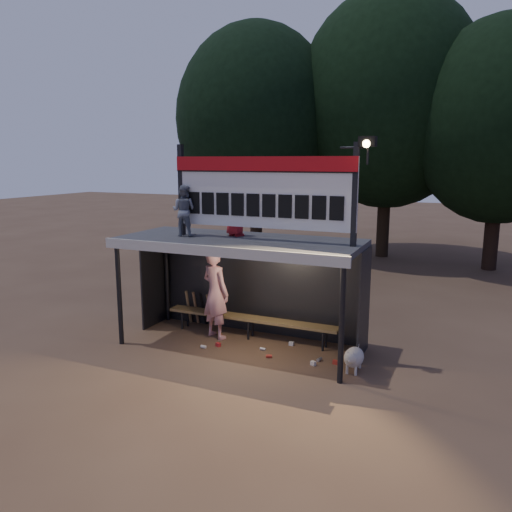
{
  "coord_description": "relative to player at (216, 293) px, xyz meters",
  "views": [
    {
      "loc": [
        4.36,
        -9.09,
        3.9
      ],
      "look_at": [
        0.2,
        0.4,
        1.9
      ],
      "focal_mm": 35.0,
      "sensor_mm": 36.0,
      "label": 1
    }
  ],
  "objects": [
    {
      "name": "bench",
      "position": [
        0.72,
        0.26,
        -0.59
      ],
      "size": [
        4.0,
        0.35,
        0.48
      ],
      "color": "olive",
      "rests_on": "ground"
    },
    {
      "name": "tree_left",
      "position": [
        -3.28,
        9.71,
        4.49
      ],
      "size": [
        6.46,
        6.46,
        9.27
      ],
      "color": "black",
      "rests_on": "ground"
    },
    {
      "name": "player",
      "position": [
        0.0,
        0.0,
        0.0
      ],
      "size": [
        0.87,
        0.73,
        2.04
      ],
      "primitive_type": "imported",
      "rotation": [
        0.0,
        0.0,
        2.76
      ],
      "color": "white",
      "rests_on": "ground"
    },
    {
      "name": "dugout_shelter",
      "position": [
        0.72,
        -0.04,
        0.83
      ],
      "size": [
        5.1,
        2.08,
        2.32
      ],
      "color": "#39393B",
      "rests_on": "ground"
    },
    {
      "name": "scoreboard_assembly",
      "position": [
        1.28,
        -0.29,
        2.3
      ],
      "size": [
        4.1,
        0.27,
        1.99
      ],
      "color": "black",
      "rests_on": "dugout_shelter"
    },
    {
      "name": "tree_right",
      "position": [
        5.72,
        10.21,
        4.17
      ],
      "size": [
        6.08,
        6.08,
        8.72
      ],
      "color": "black",
      "rests_on": "ground"
    },
    {
      "name": "child_b",
      "position": [
        0.5,
        0.01,
        1.84
      ],
      "size": [
        0.62,
        0.53,
        1.07
      ],
      "primitive_type": "imported",
      "rotation": [
        0.0,
        0.0,
        2.7
      ],
      "color": "#B31B22",
      "rests_on": "dugout_shelter"
    },
    {
      "name": "litter",
      "position": [
        1.6,
        -0.43,
        -0.98
      ],
      "size": [
        2.88,
        0.97,
        0.08
      ],
      "color": "#AD2A1D",
      "rests_on": "ground"
    },
    {
      "name": "bats",
      "position": [
        -0.74,
        0.53,
        -0.59
      ],
      "size": [
        0.67,
        0.35,
        0.84
      ],
      "color": "#A4804C",
      "rests_on": "ground"
    },
    {
      "name": "ground",
      "position": [
        0.72,
        -0.29,
        -1.02
      ],
      "size": [
        80.0,
        80.0,
        0.0
      ],
      "primitive_type": "plane",
      "color": "#503928",
      "rests_on": "ground"
    },
    {
      "name": "tree_mid",
      "position": [
        1.72,
        11.21,
        5.15
      ],
      "size": [
        7.22,
        7.22,
        10.36
      ],
      "color": "#2E2014",
      "rests_on": "ground"
    },
    {
      "name": "child_a",
      "position": [
        -0.49,
        -0.42,
        1.84
      ],
      "size": [
        0.56,
        0.46,
        1.07
      ],
      "primitive_type": "imported",
      "rotation": [
        0.0,
        0.0,
        3.25
      ],
      "color": "slate",
      "rests_on": "dugout_shelter"
    },
    {
      "name": "dog",
      "position": [
        3.23,
        -0.62,
        -0.74
      ],
      "size": [
        0.36,
        0.81,
        0.49
      ],
      "color": "beige",
      "rests_on": "ground"
    }
  ]
}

